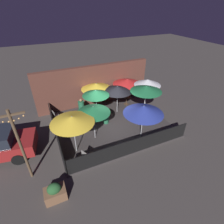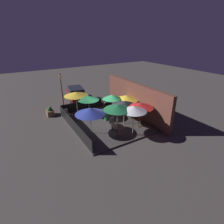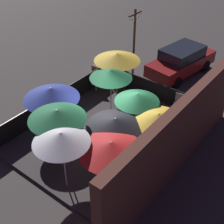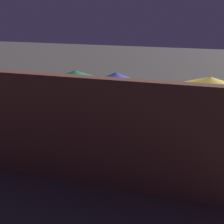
{
  "view_description": "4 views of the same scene",
  "coord_description": "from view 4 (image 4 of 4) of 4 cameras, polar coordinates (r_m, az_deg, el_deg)",
  "views": [
    {
      "loc": [
        -3.84,
        -8.77,
        7.14
      ],
      "look_at": [
        0.02,
        -0.11,
        1.11
      ],
      "focal_mm": 28.0,
      "sensor_mm": 36.0,
      "label": 1
    },
    {
      "loc": [
        12.14,
        -6.71,
        7.17
      ],
      "look_at": [
        0.53,
        0.33,
        1.21
      ],
      "focal_mm": 28.0,
      "sensor_mm": 36.0,
      "label": 2
    },
    {
      "loc": [
        7.98,
        6.46,
        8.77
      ],
      "look_at": [
        -0.41,
        -0.03,
        1.05
      ],
      "focal_mm": 50.0,
      "sensor_mm": 36.0,
      "label": 3
    },
    {
      "loc": [
        -2.66,
        10.82,
        4.96
      ],
      "look_at": [
        0.84,
        -0.39,
        0.99
      ],
      "focal_mm": 50.0,
      "sensor_mm": 36.0,
      "label": 4
    }
  ],
  "objects": [
    {
      "name": "dining_table_0",
      "position": [
        10.98,
        -10.44,
        -4.66
      ],
      "size": [
        0.71,
        0.71,
        0.71
      ],
      "color": "#4C3828",
      "rests_on": "patio_deck"
    },
    {
      "name": "patio_umbrella_4",
      "position": [
        10.39,
        5.42,
        2.62
      ],
      "size": [
        1.79,
        1.79,
        2.17
      ],
      "color": "#B2B2B7",
      "rests_on": "patio_deck"
    },
    {
      "name": "ground_plane",
      "position": [
        12.19,
        3.22,
        -5.35
      ],
      "size": [
        60.0,
        60.0,
        0.0
      ],
      "primitive_type": "plane",
      "color": "#423D3A"
    },
    {
      "name": "patio_chair_2",
      "position": [
        12.4,
        -2.31,
        -1.7
      ],
      "size": [
        0.46,
        0.46,
        0.95
      ],
      "rotation": [
        0.0,
        0.0,
        -0.16
      ],
      "color": "gray",
      "rests_on": "patio_deck"
    },
    {
      "name": "patio_umbrella_2",
      "position": [
        9.37,
        0.81,
        0.06
      ],
      "size": [
        2.23,
        2.23,
        2.06
      ],
      "color": "#B2B2B7",
      "rests_on": "patio_deck"
    },
    {
      "name": "patio_umbrella_0",
      "position": [
        10.52,
        -10.89,
        2.33
      ],
      "size": [
        2.19,
        2.19,
        2.13
      ],
      "color": "#B2B2B7",
      "rests_on": "patio_deck"
    },
    {
      "name": "patio_umbrella_3",
      "position": [
        11.97,
        -11.81,
        5.72
      ],
      "size": [
        1.88,
        1.88,
        2.44
      ],
      "color": "#B2B2B7",
      "rests_on": "patio_deck"
    },
    {
      "name": "patio_umbrella_7",
      "position": [
        10.69,
        -3.57,
        2.51
      ],
      "size": [
        2.11,
        2.11,
        2.05
      ],
      "color": "#B2B2B7",
      "rests_on": "patio_deck"
    },
    {
      "name": "dining_table_1",
      "position": [
        12.91,
        -6.5,
        -0.74
      ],
      "size": [
        0.92,
        0.92,
        0.72
      ],
      "color": "#4C3828",
      "rests_on": "patio_deck"
    },
    {
      "name": "patio_umbrella_8",
      "position": [
        12.12,
        11.21,
        4.77
      ],
      "size": [
        1.9,
        1.9,
        2.2
      ],
      "color": "#B2B2B7",
      "rests_on": "patio_deck"
    },
    {
      "name": "patio_deck",
      "position": [
        12.17,
        3.23,
        -5.09
      ],
      "size": [
        7.3,
        6.0,
        0.12
      ],
      "color": "#383333",
      "rests_on": "ground_plane"
    },
    {
      "name": "dining_table_2",
      "position": [
        9.85,
        0.78,
        -6.9
      ],
      "size": [
        0.98,
        0.98,
        0.74
      ],
      "color": "#4C3828",
      "rests_on": "patio_deck"
    },
    {
      "name": "building_wall",
      "position": [
        8.71,
        -1.84,
        -4.03
      ],
      "size": [
        8.9,
        0.36,
        3.19
      ],
      "color": "brown",
      "rests_on": "ground_plane"
    },
    {
      "name": "patio_umbrella_5",
      "position": [
        12.67,
        17.5,
        5.35
      ],
      "size": [
        2.21,
        2.21,
        2.29
      ],
      "color": "#B2B2B7",
      "rests_on": "patio_deck"
    },
    {
      "name": "patron_0",
      "position": [
        11.66,
        4.34,
        -2.89
      ],
      "size": [
        0.38,
        0.38,
        1.25
      ],
      "rotation": [
        0.0,
        0.0,
        6.24
      ],
      "color": "#236642",
      "rests_on": "patio_deck"
    },
    {
      "name": "fence_front",
      "position": [
        14.69,
        6.1,
        1.29
      ],
      "size": [
        7.1,
        0.05,
        0.95
      ],
      "color": "black",
      "rests_on": "patio_deck"
    },
    {
      "name": "patron_1",
      "position": [
        9.91,
        8.74,
        -7.21
      ],
      "size": [
        0.43,
        0.43,
        1.25
      ],
      "rotation": [
        0.0,
        0.0,
        1.57
      ],
      "color": "#236642",
      "rests_on": "patio_deck"
    },
    {
      "name": "patio_chair_1",
      "position": [
        14.18,
        15.86,
        0.07
      ],
      "size": [
        0.54,
        0.54,
        0.9
      ],
      "rotation": [
        0.0,
        0.0,
        0.46
      ],
      "color": "gray",
      "rests_on": "patio_deck"
    },
    {
      "name": "patio_umbrella_1",
      "position": [
        12.45,
        -6.78,
        6.71
      ],
      "size": [
        2.06,
        2.06,
        2.47
      ],
      "color": "#B2B2B7",
      "rests_on": "patio_deck"
    },
    {
      "name": "patio_chair_0",
      "position": [
        10.2,
        19.59,
        -7.57
      ],
      "size": [
        0.48,
        0.48,
        0.94
      ],
      "rotation": [
        0.0,
        0.0,
        0.22
      ],
      "color": "gray",
      "rests_on": "patio_deck"
    },
    {
      "name": "patio_umbrella_6",
      "position": [
        13.62,
        0.73,
        6.27
      ],
      "size": [
        2.29,
        2.29,
        2.16
      ],
      "color": "#B2B2B7",
      "rests_on": "patio_deck"
    }
  ]
}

